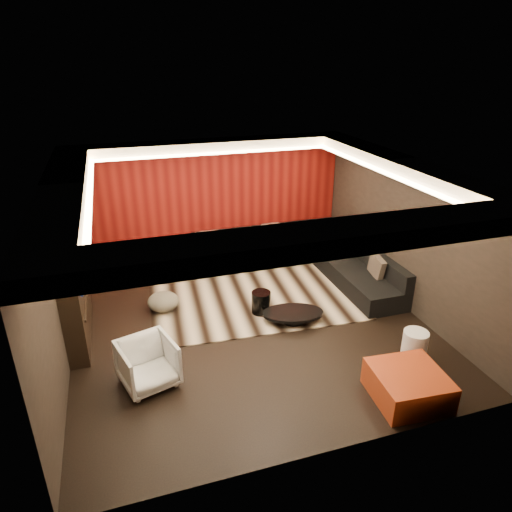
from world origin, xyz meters
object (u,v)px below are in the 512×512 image
object	(u,v)px
drum_stool	(261,302)
orange_ottoman	(408,385)
white_side_table	(414,345)
armchair	(148,364)
sectional_sofa	(300,258)
coffee_table	(293,316)

from	to	relation	value
drum_stool	orange_ottoman	world-z (taller)	drum_stool
drum_stool	orange_ottoman	distance (m)	3.05
drum_stool	white_side_table	bearing A→B (deg)	-47.53
drum_stool	armchair	xyz separation A→B (m)	(-2.17, -1.39, 0.12)
white_side_table	sectional_sofa	world-z (taller)	sectional_sofa
drum_stool	sectional_sofa	world-z (taller)	sectional_sofa
coffee_table	sectional_sofa	bearing A→B (deg)	64.07
coffee_table	orange_ottoman	world-z (taller)	orange_ottoman
sectional_sofa	armchair	bearing A→B (deg)	-140.81
drum_stool	coffee_table	bearing A→B (deg)	-45.71
coffee_table	drum_stool	xyz separation A→B (m)	(-0.45, 0.46, 0.12)
white_side_table	armchair	size ratio (longest dim) A/B	0.64
coffee_table	orange_ottoman	bearing A→B (deg)	-71.38
white_side_table	armchair	bearing A→B (deg)	170.90
orange_ottoman	drum_stool	bearing A→B (deg)	113.87
coffee_table	sectional_sofa	world-z (taller)	sectional_sofa
coffee_table	orange_ottoman	size ratio (longest dim) A/B	1.15
white_side_table	sectional_sofa	xyz separation A→B (m)	(-0.44, 3.58, 0.02)
orange_ottoman	sectional_sofa	size ratio (longest dim) A/B	0.26
drum_stool	armchair	bearing A→B (deg)	-147.37
coffee_table	drum_stool	world-z (taller)	drum_stool
drum_stool	armchair	distance (m)	2.58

